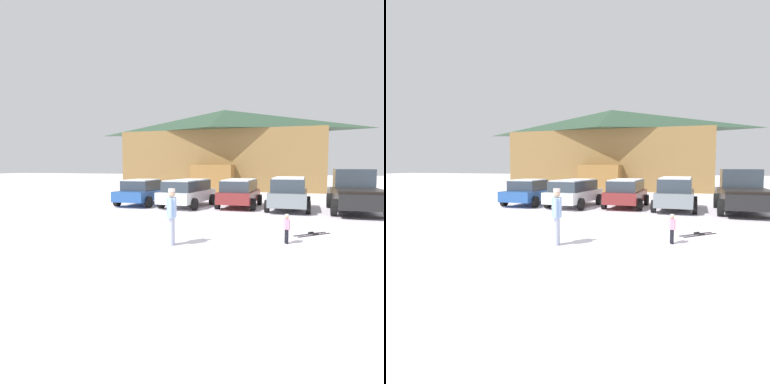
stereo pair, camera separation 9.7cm
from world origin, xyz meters
The scene contains 10 objects.
ground centered at (0.00, 0.00, 0.00)m, with size 160.00×160.00×0.00m, color white.
ski_lodge centered at (-4.30, 26.81, 3.98)m, with size 19.80×9.36×7.85m.
parked_blue_hatchback centered at (-6.04, 11.50, 0.78)m, with size 2.26×4.20×1.52m.
parked_white_suv centered at (-3.17, 11.41, 0.84)m, with size 2.51×4.65×1.54m.
parked_maroon_van centered at (-0.31, 12.03, 0.85)m, with size 2.22×4.15×1.57m.
parked_grey_wagon centered at (2.37, 11.57, 0.93)m, with size 2.27×4.49×1.72m.
pickup_truck centered at (5.58, 11.82, 0.99)m, with size 2.59×5.66×2.15m.
skier_child_in_pink_snowsuit centered at (2.51, 3.45, 0.50)m, with size 0.20×0.31×0.89m.
skier_adult_in_blue_parka centered at (-0.71, 2.27, 0.94)m, with size 0.33×0.61×1.67m.
pair_of_skis centered at (3.31, 5.06, 0.02)m, with size 1.24×1.24×0.08m.
Camera 1 is at (2.78, -7.03, 2.33)m, focal length 32.00 mm.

